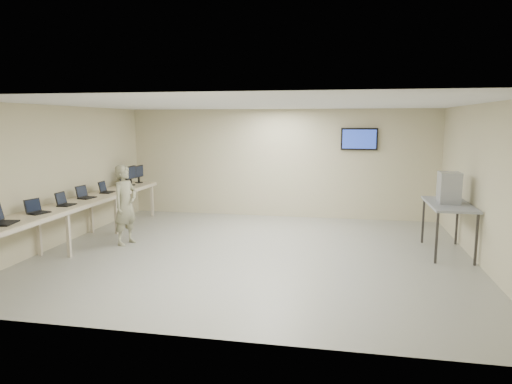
# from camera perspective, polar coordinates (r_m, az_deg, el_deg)

# --- Properties ---
(room) EXTENTS (8.01, 7.01, 2.81)m
(room) POSITION_cam_1_polar(r_m,az_deg,el_deg) (8.53, 0.04, 1.58)
(room) COLOR #9B9C8F
(room) RESTS_ON ground
(workbench) EXTENTS (0.76, 6.00, 0.90)m
(workbench) POSITION_cam_1_polar(r_m,az_deg,el_deg) (9.90, -21.09, -1.43)
(workbench) COLOR beige
(workbench) RESTS_ON ground
(laptop_0) EXTENTS (0.40, 0.45, 0.31)m
(laptop_0) POSITION_cam_1_polar(r_m,az_deg,el_deg) (8.18, -29.29, -2.93)
(laptop_0) COLOR black
(laptop_0) RESTS_ON workbench
(laptop_1) EXTENTS (0.35, 0.38, 0.25)m
(laptop_1) POSITION_cam_1_polar(r_m,az_deg,el_deg) (8.82, -25.77, -1.99)
(laptop_1) COLOR black
(laptop_1) RESTS_ON workbench
(laptop_2) EXTENTS (0.27, 0.33, 0.25)m
(laptop_2) POSITION_cam_1_polar(r_m,az_deg,el_deg) (9.43, -22.86, -1.16)
(laptop_2) COLOR black
(laptop_2) RESTS_ON workbench
(laptop_3) EXTENTS (0.32, 0.37, 0.26)m
(laptop_3) POSITION_cam_1_polar(r_m,az_deg,el_deg) (10.15, -20.62, -0.35)
(laptop_3) COLOR black
(laptop_3) RESTS_ON workbench
(laptop_4) EXTENTS (0.28, 0.33, 0.25)m
(laptop_4) POSITION_cam_1_polar(r_m,az_deg,el_deg) (10.79, -18.32, 0.28)
(laptop_4) COLOR black
(laptop_4) RESTS_ON workbench
(laptop_5) EXTENTS (0.34, 0.37, 0.25)m
(laptop_5) POSITION_cam_1_polar(r_m,az_deg,el_deg) (11.62, -16.13, 0.95)
(laptop_5) COLOR black
(laptop_5) RESTS_ON workbench
(monitor_near) EXTENTS (0.22, 0.48, 0.48)m
(monitor_near) POSITION_cam_1_polar(r_m,az_deg,el_deg) (11.84, -15.40, 2.22)
(monitor_near) COLOR black
(monitor_near) RESTS_ON workbench
(monitor_far) EXTENTS (0.20, 0.46, 0.45)m
(monitor_far) POSITION_cam_1_polar(r_m,az_deg,el_deg) (12.25, -14.46, 2.39)
(monitor_far) COLOR black
(monitor_far) RESTS_ON workbench
(soldier) EXTENTS (0.54, 0.68, 1.62)m
(soldier) POSITION_cam_1_polar(r_m,az_deg,el_deg) (9.61, -16.01, -1.56)
(soldier) COLOR #687053
(soldier) RESTS_ON ground
(side_table) EXTENTS (0.75, 1.61, 0.97)m
(side_table) POSITION_cam_1_polar(r_m,az_deg,el_deg) (9.30, 22.97, -1.73)
(side_table) COLOR gray
(side_table) RESTS_ON ground
(storage_bins) EXTENTS (0.37, 0.41, 0.59)m
(storage_bins) POSITION_cam_1_polar(r_m,az_deg,el_deg) (9.24, 22.99, 0.50)
(storage_bins) COLOR #A7ABB1
(storage_bins) RESTS_ON side_table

